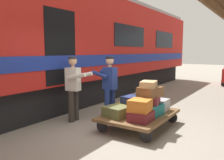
{
  "coord_description": "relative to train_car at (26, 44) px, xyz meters",
  "views": [
    {
      "loc": [
        -2.44,
        4.41,
        1.84
      ],
      "look_at": [
        0.62,
        -0.2,
        1.15
      ],
      "focal_mm": 36.89,
      "sensor_mm": 36.0,
      "label": 1
    }
  ],
  "objects": [
    {
      "name": "suitcase_burgundy_valise",
      "position": [
        -3.88,
        -0.52,
        -1.36
      ],
      "size": [
        0.47,
        0.52,
        0.18
      ],
      "primitive_type": "cube",
      "rotation": [
        0.0,
        0.0,
        0.21
      ],
      "color": "maroon",
      "rests_on": "suitcase_teal_softside"
    },
    {
      "name": "suitcase_navy_fabric",
      "position": [
        -3.33,
        -0.52,
        -1.41
      ],
      "size": [
        0.38,
        0.46,
        0.18
      ],
      "primitive_type": "cube",
      "rotation": [
        0.0,
        0.0,
        -0.18
      ],
      "color": "navy",
      "rests_on": "suitcase_yellow_case"
    },
    {
      "name": "suitcase_orange_carryall",
      "position": [
        -3.89,
        0.04,
        -1.38
      ],
      "size": [
        0.49,
        0.5,
        0.26
      ],
      "primitive_type": "cube",
      "rotation": [
        0.0,
        0.0,
        0.12
      ],
      "color": "#CC6B23",
      "rests_on": "suitcase_maroon_trunk"
    },
    {
      "name": "train_car",
      "position": [
        0.0,
        0.0,
        0.0
      ],
      "size": [
        3.03,
        21.73,
        4.0
      ],
      "color": "#B21E19",
      "rests_on": "ground_plane"
    },
    {
      "name": "suitcase_teal_softside",
      "position": [
        -3.92,
        -0.5,
        -1.59
      ],
      "size": [
        0.48,
        0.59,
        0.27
      ],
      "primitive_type": "cube",
      "rotation": [
        0.0,
        0.0,
        -0.14
      ],
      "color": "#1E666B",
      "rests_on": "luggage_cart"
    },
    {
      "name": "suitcase_tan_vintage",
      "position": [
        -3.85,
        -0.46,
        -0.98
      ],
      "size": [
        0.44,
        0.55,
        0.14
      ],
      "primitive_type": "cube",
      "rotation": [
        0.0,
        0.0,
        0.24
      ],
      "color": "tan",
      "rests_on": "suitcase_brown_leather"
    },
    {
      "name": "suitcase_black_hardshell",
      "position": [
        -3.33,
        -1.06,
        -1.43
      ],
      "size": [
        0.41,
        0.53,
        0.18
      ],
      "primitive_type": "cube",
      "rotation": [
        0.0,
        0.0,
        0.19
      ],
      "color": "black",
      "rests_on": "suitcase_red_plastic"
    },
    {
      "name": "suitcase_yellow_case",
      "position": [
        -3.29,
        -0.5,
        -1.61
      ],
      "size": [
        0.48,
        0.57,
        0.22
      ],
      "primitive_type": "cube",
      "rotation": [
        0.0,
        0.0,
        -0.12
      ],
      "color": "gold",
      "rests_on": "luggage_cart"
    },
    {
      "name": "suitcase_olive_duffel",
      "position": [
        -3.29,
        0.04,
        -1.6
      ],
      "size": [
        0.58,
        0.56,
        0.24
      ],
      "primitive_type": "cube",
      "rotation": [
        0.0,
        0.0,
        -0.15
      ],
      "color": "brown",
      "rests_on": "luggage_cart"
    },
    {
      "name": "suitcase_brown_leather",
      "position": [
        -3.88,
        -0.5,
        -1.16
      ],
      "size": [
        0.52,
        0.61,
        0.22
      ],
      "primitive_type": "cube",
      "rotation": [
        0.0,
        0.0,
        -0.21
      ],
      "color": "brown",
      "rests_on": "suitcase_burgundy_valise"
    },
    {
      "name": "ground_plane",
      "position": [
        -3.62,
        0.0,
        -2.06
      ],
      "size": [
        60.0,
        60.0,
        0.0
      ],
      "primitive_type": "plane",
      "color": "gray"
    },
    {
      "name": "suitcase_maroon_trunk",
      "position": [
        -3.92,
        0.04,
        -1.61
      ],
      "size": [
        0.45,
        0.5,
        0.21
      ],
      "primitive_type": "cube",
      "rotation": [
        0.0,
        0.0,
        0.01
      ],
      "color": "maroon",
      "rests_on": "luggage_cart"
    },
    {
      "name": "suitcase_gray_aluminum",
      "position": [
        -3.92,
        -1.04,
        -1.58
      ],
      "size": [
        0.38,
        0.46,
        0.29
      ],
      "primitive_type": "cube",
      "rotation": [
        0.0,
        0.0,
        0.02
      ],
      "color": "#9EA0A5",
      "rests_on": "luggage_cart"
    },
    {
      "name": "porter_by_door",
      "position": [
        -1.94,
        0.01,
        -1.14
      ],
      "size": [
        0.7,
        0.49,
        1.7
      ],
      "color": "#332D28",
      "rests_on": "ground_plane"
    },
    {
      "name": "luggage_cart",
      "position": [
        -3.6,
        -0.5,
        -1.77
      ],
      "size": [
        1.38,
        1.97,
        0.34
      ],
      "color": "brown",
      "rests_on": "ground_plane"
    },
    {
      "name": "porter_in_overalls",
      "position": [
        -2.58,
        -0.69,
        -1.14
      ],
      "size": [
        0.69,
        0.47,
        1.7
      ],
      "color": "navy",
      "rests_on": "ground_plane"
    },
    {
      "name": "suitcase_red_plastic",
      "position": [
        -3.29,
        -1.04,
        -1.62
      ],
      "size": [
        0.55,
        0.6,
        0.2
      ],
      "primitive_type": "cube",
      "rotation": [
        0.0,
        0.0,
        0.09
      ],
      "color": "#AD231E",
      "rests_on": "luggage_cart"
    }
  ]
}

